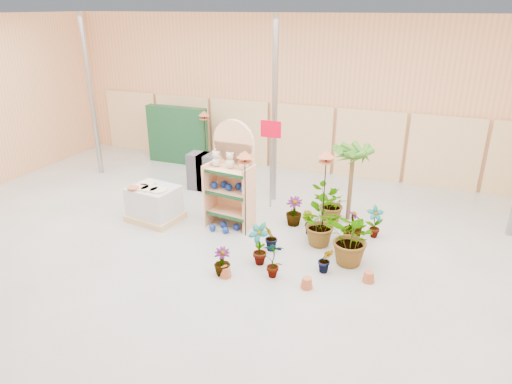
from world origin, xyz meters
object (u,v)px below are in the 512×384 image
at_px(display_shelf, 232,178).
at_px(pallet_stack, 154,204).
at_px(bird_table_front, 245,157).
at_px(potted_plant_2, 318,223).

relative_size(display_shelf, pallet_stack, 1.90).
relative_size(pallet_stack, bird_table_front, 0.65).
relative_size(pallet_stack, potted_plant_2, 1.29).
relative_size(display_shelf, potted_plant_2, 2.44).
bearing_deg(potted_plant_2, display_shelf, 171.53).
xyz_separation_m(pallet_stack, bird_table_front, (2.29, 0.02, 1.39)).
height_order(display_shelf, potted_plant_2, display_shelf).
xyz_separation_m(pallet_stack, potted_plant_2, (3.84, 0.23, 0.09)).
bearing_deg(pallet_stack, display_shelf, 25.00).
height_order(pallet_stack, potted_plant_2, potted_plant_2).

